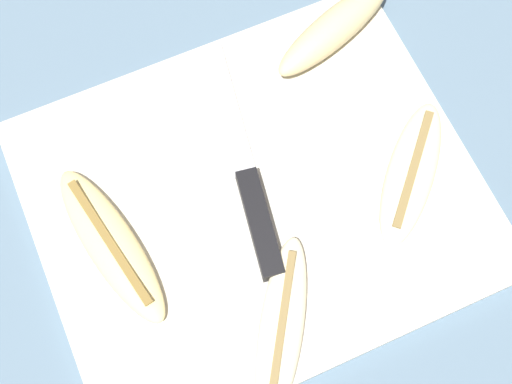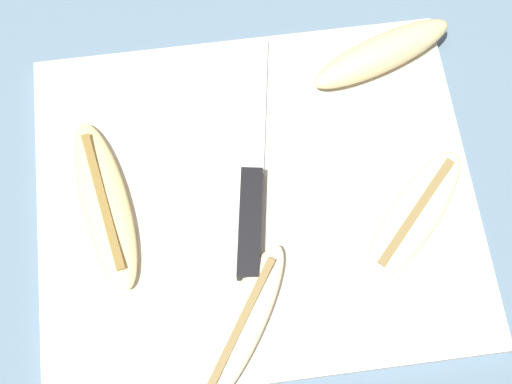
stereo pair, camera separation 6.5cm
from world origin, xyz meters
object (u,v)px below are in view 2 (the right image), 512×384
Objects in this scene: knife at (251,198)px; banana_mellow_near at (382,54)px; banana_pale_long at (414,215)px; banana_bright_far at (239,329)px.

banana_mellow_near is (0.15, 0.13, 0.01)m from knife.
banana_bright_far is at bearing -154.37° from banana_pale_long.
knife is at bearing 78.01° from banana_bright_far.
banana_pale_long is 0.90× the size of banana_mellow_near.
banana_pale_long is 0.19m from banana_bright_far.
banana_mellow_near reaches higher than knife.
banana_mellow_near is at bearing 89.53° from banana_pale_long.
banana_bright_far reaches higher than knife.
banana_pale_long is at bearing -4.96° from knife.
knife is 0.12m from banana_bright_far.
knife is 0.19m from banana_mellow_near.
banana_mellow_near is at bearing 50.96° from knife.
banana_pale_long is 0.89× the size of banana_bright_far.
knife is 0.15m from banana_pale_long.
banana_pale_long is at bearing 25.63° from banana_bright_far.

